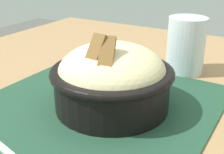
{
  "coord_description": "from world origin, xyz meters",
  "views": [
    {
      "loc": [
        0.32,
        0.23,
        0.93
      ],
      "look_at": [
        -0.04,
        0.02,
        0.76
      ],
      "focal_mm": 47.27,
      "sensor_mm": 36.0,
      "label": 1
    }
  ],
  "objects": [
    {
      "name": "table",
      "position": [
        0.0,
        0.0,
        0.64
      ],
      "size": [
        1.14,
        0.94,
        0.7
      ],
      "color": "#99754C",
      "rests_on": "ground_plane"
    },
    {
      "name": "placemat",
      "position": [
        0.01,
        -0.0,
        0.7
      ],
      "size": [
        0.48,
        0.37,
        0.0
      ],
      "primitive_type": "cube",
      "rotation": [
        0.0,
        0.0,
        -0.02
      ],
      "color": "#1E422D",
      "rests_on": "table"
    },
    {
      "name": "bowl",
      "position": [
        -0.04,
        0.03,
        0.76
      ],
      "size": [
        0.23,
        0.23,
        0.12
      ],
      "color": "black",
      "rests_on": "placemat"
    },
    {
      "name": "drinking_glass",
      "position": [
        -0.25,
        0.08,
        0.75
      ],
      "size": [
        0.08,
        0.08,
        0.11
      ],
      "color": "silver",
      "rests_on": "table"
    }
  ]
}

